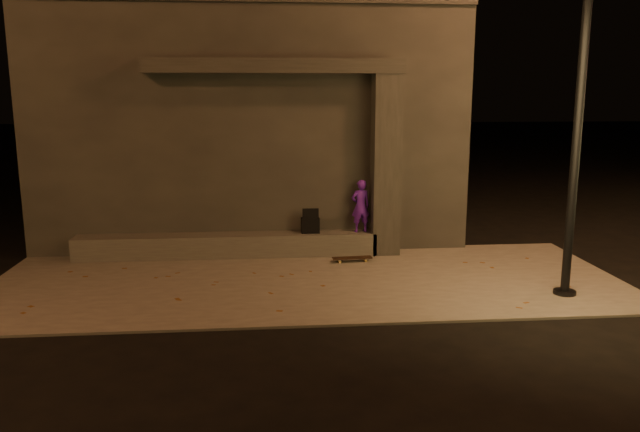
{
  "coord_description": "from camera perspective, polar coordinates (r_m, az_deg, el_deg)",
  "views": [
    {
      "loc": [
        -0.73,
        -8.54,
        3.29
      ],
      "look_at": [
        0.22,
        2.0,
        1.18
      ],
      "focal_mm": 35.0,
      "sensor_mm": 36.0,
      "label": 1
    }
  ],
  "objects": [
    {
      "name": "canopy",
      "position": [
        12.36,
        -4.18,
        13.52
      ],
      "size": [
        5.0,
        0.7,
        0.28
      ],
      "primitive_type": "cube",
      "color": "#33302E",
      "rests_on": "column"
    },
    {
      "name": "ledge",
      "position": [
        12.68,
        -8.48,
        -2.65
      ],
      "size": [
        6.0,
        0.55,
        0.45
      ],
      "primitive_type": "cube",
      "color": "#534F4B",
      "rests_on": "sidewalk"
    },
    {
      "name": "skateboarder",
      "position": [
        12.65,
        3.72,
        0.93
      ],
      "size": [
        0.43,
        0.33,
        1.07
      ],
      "primitive_type": "imported",
      "rotation": [
        0.0,
        0.0,
        3.34
      ],
      "color": "#5F1CBC",
      "rests_on": "ledge"
    },
    {
      "name": "sidewalk",
      "position": [
        11.06,
        -1.13,
        -5.92
      ],
      "size": [
        11.0,
        4.4,
        0.04
      ],
      "primitive_type": "cube",
      "color": "#666059",
      "rests_on": "ground"
    },
    {
      "name": "skateboard",
      "position": [
        12.19,
        2.96,
        -3.87
      ],
      "size": [
        0.79,
        0.25,
        0.09
      ],
      "rotation": [
        0.0,
        0.0,
        0.07
      ],
      "color": "black",
      "rests_on": "sidewalk"
    },
    {
      "name": "backpack",
      "position": [
        12.6,
        -0.9,
        -0.74
      ],
      "size": [
        0.37,
        0.24,
        0.52
      ],
      "rotation": [
        0.0,
        0.0,
        0.02
      ],
      "color": "black",
      "rests_on": "ledge"
    },
    {
      "name": "street_lamp_0",
      "position": [
        10.58,
        23.02,
        14.2
      ],
      "size": [
        0.36,
        0.36,
        7.02
      ],
      "color": "black",
      "rests_on": "ground"
    },
    {
      "name": "building",
      "position": [
        15.06,
        -6.23,
        8.6
      ],
      "size": [
        9.0,
        5.1,
        5.22
      ],
      "color": "#33302E",
      "rests_on": "ground"
    },
    {
      "name": "column",
      "position": [
        12.62,
        6.02,
        4.61
      ],
      "size": [
        0.55,
        0.55,
        3.6
      ],
      "primitive_type": "cube",
      "color": "#33302E",
      "rests_on": "sidewalk"
    },
    {
      "name": "ground",
      "position": [
        9.18,
        -0.24,
        -9.72
      ],
      "size": [
        120.0,
        120.0,
        0.0
      ],
      "primitive_type": "plane",
      "color": "black",
      "rests_on": "ground"
    }
  ]
}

